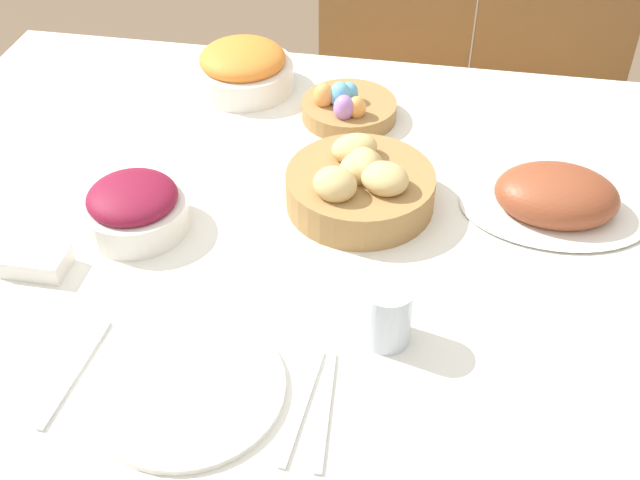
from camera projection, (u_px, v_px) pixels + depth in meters
name	position (u px, v px, depth m)	size (l,w,h in m)	color
dining_table	(314.00, 374.00, 1.56)	(1.57, 1.16, 0.76)	silver
chair_far_center	(385.00, 93.00, 2.18)	(0.44, 0.44, 0.90)	olive
chair_far_right	(549.00, 108.00, 2.12)	(0.44, 0.44, 0.90)	olive
bread_basket	(360.00, 185.00, 1.33)	(0.25, 0.25, 0.11)	#9E7542
egg_basket	(347.00, 107.00, 1.55)	(0.18, 0.18, 0.08)	#9E7542
ham_platter	(556.00, 198.00, 1.32)	(0.31, 0.22, 0.09)	silver
beet_salad_bowl	(134.00, 207.00, 1.28)	(0.17, 0.17, 0.09)	silver
carrot_bowl	(243.00, 68.00, 1.63)	(0.21, 0.21, 0.10)	silver
dinner_plate	(187.00, 388.00, 1.05)	(0.26, 0.26, 0.01)	silver
fork	(76.00, 373.00, 1.07)	(0.02, 0.19, 0.00)	silver
knife	(303.00, 406.00, 1.03)	(0.02, 0.19, 0.00)	silver
spoon	(326.00, 410.00, 1.02)	(0.02, 0.19, 0.00)	silver
drinking_cup	(387.00, 314.00, 1.09)	(0.07, 0.07, 0.09)	silver
butter_dish	(35.00, 261.00, 1.22)	(0.10, 0.06, 0.03)	silver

